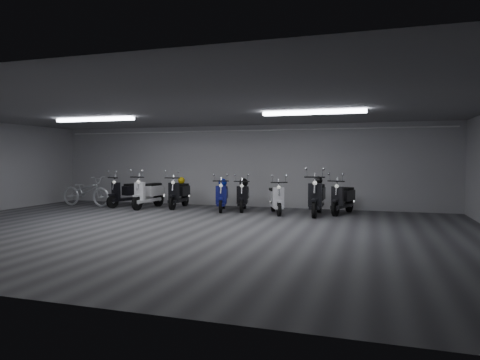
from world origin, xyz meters
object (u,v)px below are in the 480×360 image
(scooter_3, at_px, (179,189))
(scooter_8, at_px, (317,191))
(scooter_1, at_px, (126,188))
(scooter_5, at_px, (243,192))
(bicycle, at_px, (86,188))
(scooter_6, at_px, (276,194))
(helmet_2, at_px, (318,180))
(scooter_9, at_px, (343,193))
(helmet_3, at_px, (181,180))
(scooter_2, at_px, (148,189))
(scooter_4, at_px, (222,192))
(helmet_0, at_px, (244,183))
(helmet_1, at_px, (223,183))

(scooter_3, xyz_separation_m, scooter_8, (4.64, -0.42, 0.07))
(scooter_1, xyz_separation_m, scooter_5, (4.17, 0.14, -0.04))
(scooter_3, bearing_deg, bicycle, -175.98)
(scooter_6, distance_m, helmet_2, 1.32)
(scooter_9, height_order, helmet_3, scooter_9)
(scooter_2, xyz_separation_m, scooter_9, (6.28, 0.41, -0.03))
(scooter_5, bearing_deg, scooter_3, 167.23)
(scooter_1, relative_size, helmet_3, 7.24)
(scooter_9, relative_size, helmet_2, 6.48)
(scooter_4, height_order, scooter_6, same)
(scooter_5, bearing_deg, scooter_9, -11.14)
(helmet_0, height_order, helmet_1, helmet_0)
(scooter_3, relative_size, helmet_0, 6.02)
(scooter_2, xyz_separation_m, bicycle, (-2.39, -0.06, -0.02))
(scooter_2, bearing_deg, scooter_6, 5.05)
(scooter_1, relative_size, scooter_8, 0.89)
(bicycle, height_order, helmet_3, bicycle)
(scooter_3, relative_size, helmet_2, 6.63)
(scooter_2, distance_m, helmet_3, 1.15)
(scooter_1, height_order, scooter_8, scooter_8)
(scooter_6, relative_size, helmet_3, 6.94)
(scooter_4, bearing_deg, helmet_3, 147.65)
(scooter_2, xyz_separation_m, helmet_3, (0.92, 0.64, 0.25))
(scooter_5, relative_size, helmet_2, 6.15)
(scooter_2, bearing_deg, scooter_8, 6.09)
(helmet_1, bearing_deg, bicycle, -175.25)
(scooter_4, xyz_separation_m, bicycle, (-4.97, -0.19, 0.03))
(scooter_2, height_order, helmet_1, scooter_2)
(scooter_6, bearing_deg, bicycle, 157.93)
(helmet_2, bearing_deg, scooter_6, -164.26)
(scooter_4, bearing_deg, scooter_1, 163.31)
(scooter_1, height_order, scooter_5, scooter_1)
(scooter_9, height_order, helmet_1, scooter_9)
(scooter_6, bearing_deg, scooter_8, -18.23)
(scooter_1, xyz_separation_m, scooter_9, (7.26, 0.18, -0.00))
(scooter_1, bearing_deg, helmet_1, 21.73)
(scooter_5, xyz_separation_m, helmet_2, (2.38, -0.12, 0.41))
(scooter_5, distance_m, scooter_6, 1.26)
(scooter_6, bearing_deg, helmet_3, 146.15)
(bicycle, height_order, helmet_0, bicycle)
(scooter_2, bearing_deg, helmet_3, 41.25)
(scooter_6, height_order, scooter_8, scooter_8)
(scooter_4, xyz_separation_m, helmet_3, (-1.65, 0.51, 0.31))
(scooter_1, bearing_deg, helmet_2, 19.90)
(scooter_3, xyz_separation_m, scooter_5, (2.26, -0.03, -0.05))
(scooter_1, xyz_separation_m, helmet_1, (3.48, 0.12, 0.25))
(scooter_5, relative_size, helmet_0, 5.59)
(scooter_3, distance_m, bicycle, 3.36)
(helmet_0, xyz_separation_m, helmet_3, (-2.23, 0.06, 0.03))
(scooter_3, height_order, helmet_2, scooter_3)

